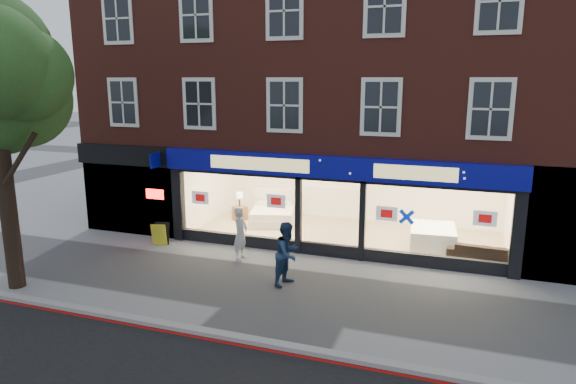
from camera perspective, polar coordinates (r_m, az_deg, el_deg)
The scene contains 12 objects.
ground at distance 14.05m, azimuth 1.31°, elevation -11.09°, with size 120.00×120.00×0.00m, color gray.
kerb_line at distance 11.44m, azimuth -3.75°, elevation -16.91°, with size 60.00×0.10×0.01m, color #8C0A07.
kerb_stone at distance 11.58m, azimuth -3.35°, elevation -16.23°, with size 60.00×0.25×0.12m, color gray.
showroom_floor at distance 18.78m, azimuth 6.32°, elevation -4.82°, with size 11.00×4.50×0.10m, color tan.
building at distance 19.61m, azimuth 7.92°, elevation 15.46°, with size 19.00×8.26×10.30m.
display_bed at distance 20.09m, azimuth -1.63°, elevation -2.48°, with size 2.16×2.42×1.17m.
bedside_table at distance 20.54m, azimuth -5.37°, elevation -2.35°, with size 0.45×0.45×0.55m, color brown.
mattress_stack at distance 17.76m, azimuth 15.77°, elevation -4.88°, with size 1.60×1.94×0.72m.
sofa at distance 16.98m, azimuth 20.64°, elevation -6.28°, with size 1.97×0.77×0.58m, color black.
a_board at distance 18.21m, azimuth -13.99°, elevation -4.56°, with size 0.51×0.33×0.79m, color gold.
pedestrian_grey at distance 16.25m, azimuth -5.29°, elevation -4.66°, with size 0.61×0.40×1.68m, color #B1B4B9.
pedestrian_blue at distance 14.26m, azimuth -0.05°, elevation -6.85°, with size 0.87×0.68×1.79m, color navy.
Camera 1 is at (3.98, -12.24, 5.62)m, focal length 32.00 mm.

